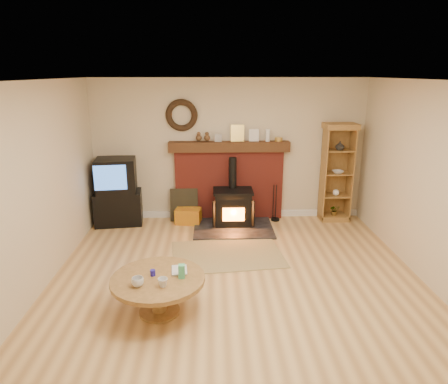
{
  "coord_description": "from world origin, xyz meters",
  "views": [
    {
      "loc": [
        -0.32,
        -4.53,
        2.69
      ],
      "look_at": [
        -0.15,
        1.0,
        1.02
      ],
      "focal_mm": 32.0,
      "sensor_mm": 36.0,
      "label": 1
    }
  ],
  "objects_px": {
    "wood_stove": "(233,209)",
    "coffee_table": "(158,284)",
    "curio_cabinet": "(336,172)",
    "tv_unit": "(118,193)"
  },
  "relations": [
    {
      "from": "wood_stove",
      "to": "coffee_table",
      "type": "xyz_separation_m",
      "value": [
        -1.0,
        -2.73,
        0.05
      ]
    },
    {
      "from": "coffee_table",
      "to": "wood_stove",
      "type": "bearing_deg",
      "value": 69.88
    },
    {
      "from": "wood_stove",
      "to": "curio_cabinet",
      "type": "height_order",
      "value": "curio_cabinet"
    },
    {
      "from": "tv_unit",
      "to": "coffee_table",
      "type": "relative_size",
      "value": 1.13
    },
    {
      "from": "curio_cabinet",
      "to": "coffee_table",
      "type": "bearing_deg",
      "value": -134.15
    },
    {
      "from": "tv_unit",
      "to": "curio_cabinet",
      "type": "bearing_deg",
      "value": 1.2
    },
    {
      "from": "tv_unit",
      "to": "curio_cabinet",
      "type": "distance_m",
      "value": 4.03
    },
    {
      "from": "wood_stove",
      "to": "curio_cabinet",
      "type": "distance_m",
      "value": 2.03
    },
    {
      "from": "wood_stove",
      "to": "curio_cabinet",
      "type": "xyz_separation_m",
      "value": [
        1.92,
        0.28,
        0.59
      ]
    },
    {
      "from": "wood_stove",
      "to": "tv_unit",
      "type": "distance_m",
      "value": 2.12
    }
  ]
}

